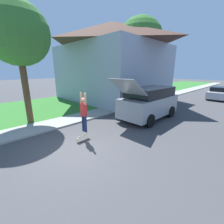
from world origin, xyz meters
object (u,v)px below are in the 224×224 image
suv_parked (149,102)px  car_down_street (219,93)px  lawn_tree_near (17,34)px  skateboarder (84,112)px  skateboard (83,136)px  lawn_tree_far (140,41)px

suv_parked → car_down_street: (1.84, 12.19, -0.45)m
suv_parked → lawn_tree_near: bearing=-127.3°
lawn_tree_near → skateboarder: (4.36, 1.05, -3.72)m
lawn_tree_near → skateboard: lawn_tree_near is taller
lawn_tree_far → suv_parked: lawn_tree_far is taller
car_down_street → lawn_tree_far: bearing=-132.3°
lawn_tree_far → skateboard: (4.25, -10.32, -5.95)m
lawn_tree_far → car_down_street: size_ratio=1.95×
skateboarder → car_down_street: bearing=82.9°
car_down_street → skateboarder: bearing=-97.1°
lawn_tree_far → car_down_street: bearing=47.7°
lawn_tree_far → suv_parked: bearing=-48.5°
lawn_tree_near → skateboarder: 5.82m
car_down_street → skateboard: 17.50m
lawn_tree_far → skateboard: size_ratio=11.24×
suv_parked → car_down_street: suv_parked is taller
lawn_tree_near → lawn_tree_far: size_ratio=0.80×
lawn_tree_near → suv_parked: size_ratio=1.29×
lawn_tree_near → skateboard: bearing=12.2°
skateboarder → lawn_tree_far: bearing=112.6°
suv_parked → skateboard: bearing=-93.4°
lawn_tree_near → car_down_street: lawn_tree_near is taller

